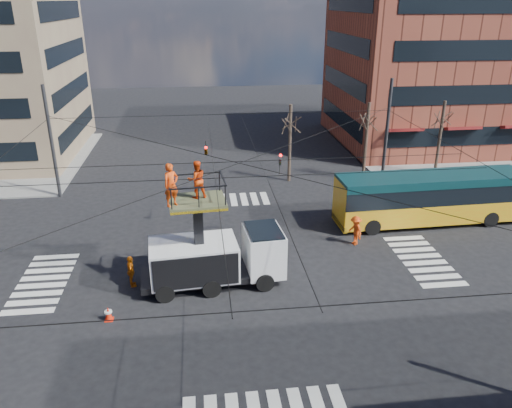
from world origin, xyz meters
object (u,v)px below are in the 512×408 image
object	(u,v)px
utility_truck	(216,246)
traffic_cone	(108,314)
flagger	(355,230)
city_bus	(430,197)
worker_ground	(131,271)

from	to	relation	value
utility_truck	traffic_cone	distance (m)	5.80
flagger	city_bus	bearing A→B (deg)	98.60
utility_truck	traffic_cone	xyz separation A→B (m)	(-4.90, -2.57, -1.77)
city_bus	traffic_cone	distance (m)	20.42
worker_ground	flagger	distance (m)	12.73
traffic_cone	worker_ground	size ratio (longest dim) A/B	0.40
worker_ground	flagger	world-z (taller)	flagger
utility_truck	flagger	size ratio (longest dim) A/B	4.09
utility_truck	city_bus	world-z (taller)	utility_truck
utility_truck	flagger	bearing A→B (deg)	17.32
traffic_cone	utility_truck	bearing A→B (deg)	27.69
city_bus	worker_ground	bearing A→B (deg)	-164.43
traffic_cone	flagger	xyz separation A→B (m)	(13.04, 5.93, 0.55)
utility_truck	city_bus	distance (m)	14.86
utility_truck	city_bus	xyz separation A→B (m)	(13.67, 5.82, -0.37)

